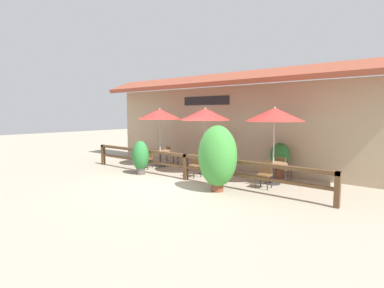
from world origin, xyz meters
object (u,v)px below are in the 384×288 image
(chair_far_streetside, at_px, (265,173))
(chair_far_wallside, at_px, (283,167))
(potted_plant_small_flowering, at_px, (140,157))
(patio_umbrella_middle, at_px, (205,114))
(potted_plant_broad_leaf, at_px, (280,157))
(chair_near_wallside, at_px, (171,154))
(patio_umbrella_far, at_px, (275,115))
(chair_middle_streetside, at_px, (195,164))
(dining_table_middle, at_px, (205,160))
(dining_table_near, at_px, (160,154))
(chair_middle_wallside, at_px, (215,160))
(dining_table_far, at_px, (273,167))
(chair_near_streetside, at_px, (147,157))
(potted_plant_tall_tropical, at_px, (218,157))
(patio_umbrella_near, at_px, (160,114))

(chair_far_streetside, relative_size, chair_far_wallside, 1.00)
(chair_far_wallside, bearing_deg, potted_plant_small_flowering, 41.93)
(patio_umbrella_middle, relative_size, potted_plant_broad_leaf, 2.00)
(patio_umbrella_middle, xyz_separation_m, chair_far_streetside, (2.87, -0.57, -1.90))
(chair_near_wallside, bearing_deg, patio_umbrella_far, -172.48)
(patio_umbrella_far, bearing_deg, potted_plant_broad_leaf, 101.73)
(chair_middle_streetside, bearing_deg, patio_umbrella_middle, 99.48)
(chair_far_wallside, bearing_deg, patio_umbrella_middle, 30.19)
(patio_umbrella_far, height_order, chair_far_wallside, patio_umbrella_far)
(dining_table_middle, relative_size, chair_far_wallside, 1.10)
(potted_plant_small_flowering, distance_m, potted_plant_broad_leaf, 5.38)
(chair_far_streetside, bearing_deg, dining_table_near, 168.72)
(chair_middle_wallside, height_order, dining_table_far, chair_middle_wallside)
(dining_table_far, bearing_deg, chair_middle_streetside, -163.88)
(dining_table_far, height_order, chair_far_streetside, chair_far_streetside)
(chair_middle_wallside, xyz_separation_m, patio_umbrella_far, (2.82, -0.56, 1.90))
(dining_table_middle, xyz_separation_m, patio_umbrella_far, (2.84, 0.12, 1.80))
(chair_middle_wallside, xyz_separation_m, potted_plant_small_flowering, (-1.94, -2.38, 0.23))
(chair_near_streetside, relative_size, patio_umbrella_far, 0.33)
(chair_middle_streetside, xyz_separation_m, chair_far_streetside, (2.82, 0.11, 0.00))
(chair_near_wallside, relative_size, chair_middle_streetside, 1.00)
(dining_table_far, xyz_separation_m, potted_plant_small_flowering, (-4.77, -1.82, 0.14))
(chair_middle_streetside, bearing_deg, chair_far_wallside, 33.33)
(dining_table_near, relative_size, patio_umbrella_middle, 0.36)
(patio_umbrella_middle, bearing_deg, dining_table_near, 177.95)
(chair_middle_wallside, bearing_deg, patio_umbrella_far, 165.73)
(dining_table_near, distance_m, chair_far_wallside, 5.58)
(chair_near_wallside, distance_m, potted_plant_tall_tropical, 5.32)
(patio_umbrella_middle, xyz_separation_m, patio_umbrella_far, (2.84, 0.12, 0.00))
(chair_near_streetside, relative_size, chair_middle_wallside, 1.00)
(chair_near_streetside, bearing_deg, patio_umbrella_far, -4.78)
(patio_umbrella_near, distance_m, chair_middle_wallside, 3.31)
(patio_umbrella_near, relative_size, patio_umbrella_middle, 1.00)
(chair_middle_streetside, relative_size, potted_plant_tall_tropical, 0.42)
(dining_table_near, distance_m, patio_umbrella_middle, 3.19)
(chair_middle_wallside, distance_m, potted_plant_small_flowering, 3.08)
(patio_umbrella_middle, xyz_separation_m, chair_middle_wallside, (0.02, 0.68, -1.90))
(chair_middle_wallside, relative_size, chair_far_wallside, 1.00)
(dining_table_near, relative_size, chair_near_streetside, 1.10)
(patio_umbrella_far, xyz_separation_m, chair_far_wallside, (0.06, 0.70, -1.90))
(chair_middle_wallside, bearing_deg, potted_plant_broad_leaf, -172.12)
(dining_table_near, bearing_deg, patio_umbrella_middle, -2.05)
(chair_far_wallside, bearing_deg, patio_umbrella_near, 21.87)
(chair_near_streetside, bearing_deg, chair_far_wallside, 2.00)
(patio_umbrella_near, bearing_deg, potted_plant_tall_tropical, -23.71)
(chair_near_wallside, distance_m, chair_far_wallside, 5.52)
(patio_umbrella_middle, bearing_deg, potted_plant_tall_tropical, -44.82)
(patio_umbrella_far, height_order, dining_table_far, patio_umbrella_far)
(chair_far_streetside, distance_m, potted_plant_broad_leaf, 1.80)
(chair_far_streetside, bearing_deg, potted_plant_broad_leaf, 93.75)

